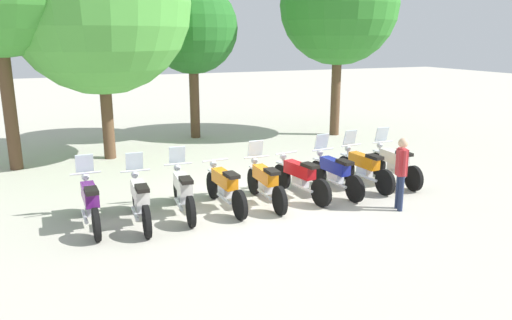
{
  "coord_description": "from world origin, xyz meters",
  "views": [
    {
      "loc": [
        -4.33,
        -9.84,
        3.74
      ],
      "look_at": [
        0.0,
        0.5,
        0.9
      ],
      "focal_mm": 34.33,
      "sensor_mm": 36.0,
      "label": 1
    }
  ],
  "objects_px": {
    "motorcycle_1": "(140,199)",
    "motorcycle_4": "(265,182)",
    "motorcycle_7": "(364,167)",
    "tree_1": "(99,3)",
    "tree_3": "(339,5)",
    "person_0": "(401,169)",
    "tree_2": "(192,29)",
    "motorcycle_0": "(90,202)",
    "motorcycle_8": "(394,163)",
    "motorcycle_2": "(183,190)",
    "motorcycle_3": "(225,186)",
    "motorcycle_5": "(300,177)",
    "motorcycle_6": "(335,172)"
  },
  "relations": [
    {
      "from": "motorcycle_1",
      "to": "motorcycle_4",
      "type": "relative_size",
      "value": 1.0
    },
    {
      "from": "motorcycle_1",
      "to": "motorcycle_7",
      "type": "distance_m",
      "value": 5.71
    },
    {
      "from": "motorcycle_7",
      "to": "tree_1",
      "type": "relative_size",
      "value": 0.3
    },
    {
      "from": "tree_3",
      "to": "motorcycle_1",
      "type": "bearing_deg",
      "value": -142.85
    },
    {
      "from": "person_0",
      "to": "tree_3",
      "type": "relative_size",
      "value": 0.23
    },
    {
      "from": "motorcycle_1",
      "to": "tree_2",
      "type": "distance_m",
      "value": 9.48
    },
    {
      "from": "motorcycle_1",
      "to": "tree_1",
      "type": "relative_size",
      "value": 0.3
    },
    {
      "from": "motorcycle_0",
      "to": "motorcycle_7",
      "type": "height_order",
      "value": "same"
    },
    {
      "from": "motorcycle_7",
      "to": "tree_1",
      "type": "bearing_deg",
      "value": 40.92
    },
    {
      "from": "motorcycle_8",
      "to": "motorcycle_4",
      "type": "bearing_deg",
      "value": 95.73
    },
    {
      "from": "motorcycle_1",
      "to": "motorcycle_2",
      "type": "bearing_deg",
      "value": -75.66
    },
    {
      "from": "tree_1",
      "to": "person_0",
      "type": "bearing_deg",
      "value": -54.09
    },
    {
      "from": "motorcycle_0",
      "to": "tree_1",
      "type": "distance_m",
      "value": 7.19
    },
    {
      "from": "motorcycle_3",
      "to": "motorcycle_4",
      "type": "distance_m",
      "value": 0.95
    },
    {
      "from": "motorcycle_8",
      "to": "motorcycle_2",
      "type": "bearing_deg",
      "value": 93.71
    },
    {
      "from": "tree_3",
      "to": "motorcycle_8",
      "type": "bearing_deg",
      "value": -107.75
    },
    {
      "from": "person_0",
      "to": "motorcycle_7",
      "type": "bearing_deg",
      "value": -81.35
    },
    {
      "from": "tree_1",
      "to": "tree_2",
      "type": "distance_m",
      "value": 4.07
    },
    {
      "from": "motorcycle_4",
      "to": "tree_3",
      "type": "height_order",
      "value": "tree_3"
    },
    {
      "from": "motorcycle_0",
      "to": "tree_3",
      "type": "relative_size",
      "value": 0.31
    },
    {
      "from": "motorcycle_2",
      "to": "person_0",
      "type": "bearing_deg",
      "value": -105.85
    },
    {
      "from": "motorcycle_4",
      "to": "motorcycle_8",
      "type": "xyz_separation_m",
      "value": [
        3.8,
        0.25,
        0.0
      ]
    },
    {
      "from": "motorcycle_2",
      "to": "tree_2",
      "type": "xyz_separation_m",
      "value": [
        2.51,
        7.89,
        3.49
      ]
    },
    {
      "from": "motorcycle_5",
      "to": "tree_3",
      "type": "bearing_deg",
      "value": -46.7
    },
    {
      "from": "motorcycle_4",
      "to": "tree_3",
      "type": "relative_size",
      "value": 0.31
    },
    {
      "from": "motorcycle_4",
      "to": "person_0",
      "type": "xyz_separation_m",
      "value": [
        2.56,
        -1.54,
        0.42
      ]
    },
    {
      "from": "motorcycle_2",
      "to": "tree_3",
      "type": "distance_m",
      "value": 10.84
    },
    {
      "from": "person_0",
      "to": "tree_2",
      "type": "bearing_deg",
      "value": -60.72
    },
    {
      "from": "motorcycle_2",
      "to": "motorcycle_8",
      "type": "xyz_separation_m",
      "value": [
        5.7,
        0.17,
        0.0
      ]
    },
    {
      "from": "tree_1",
      "to": "tree_3",
      "type": "xyz_separation_m",
      "value": [
        8.55,
        0.56,
        0.16
      ]
    },
    {
      "from": "motorcycle_3",
      "to": "motorcycle_6",
      "type": "xyz_separation_m",
      "value": [
        2.85,
        0.02,
        0.01
      ]
    },
    {
      "from": "motorcycle_0",
      "to": "tree_2",
      "type": "xyz_separation_m",
      "value": [
        4.42,
        7.89,
        3.49
      ]
    },
    {
      "from": "motorcycle_2",
      "to": "motorcycle_3",
      "type": "xyz_separation_m",
      "value": [
        0.95,
        -0.02,
        -0.01
      ]
    },
    {
      "from": "motorcycle_8",
      "to": "tree_2",
      "type": "bearing_deg",
      "value": 24.46
    },
    {
      "from": "motorcycle_1",
      "to": "tree_2",
      "type": "relative_size",
      "value": 0.39
    },
    {
      "from": "motorcycle_2",
      "to": "person_0",
      "type": "height_order",
      "value": "person_0"
    },
    {
      "from": "motorcycle_5",
      "to": "tree_1",
      "type": "distance_m",
      "value": 8.02
    },
    {
      "from": "motorcycle_3",
      "to": "motorcycle_5",
      "type": "distance_m",
      "value": 1.9
    },
    {
      "from": "motorcycle_4",
      "to": "tree_2",
      "type": "height_order",
      "value": "tree_2"
    },
    {
      "from": "motorcycle_0",
      "to": "tree_3",
      "type": "height_order",
      "value": "tree_3"
    },
    {
      "from": "motorcycle_0",
      "to": "tree_2",
      "type": "height_order",
      "value": "tree_2"
    },
    {
      "from": "motorcycle_3",
      "to": "motorcycle_5",
      "type": "height_order",
      "value": "same"
    },
    {
      "from": "motorcycle_4",
      "to": "tree_2",
      "type": "xyz_separation_m",
      "value": [
        0.61,
        7.97,
        3.49
      ]
    },
    {
      "from": "motorcycle_1",
      "to": "motorcycle_7",
      "type": "relative_size",
      "value": 1.0
    },
    {
      "from": "motorcycle_7",
      "to": "tree_3",
      "type": "height_order",
      "value": "tree_3"
    },
    {
      "from": "motorcycle_6",
      "to": "tree_2",
      "type": "distance_m",
      "value": 8.72
    },
    {
      "from": "motorcycle_2",
      "to": "tree_2",
      "type": "distance_m",
      "value": 8.99
    },
    {
      "from": "motorcycle_3",
      "to": "tree_3",
      "type": "relative_size",
      "value": 0.31
    },
    {
      "from": "motorcycle_2",
      "to": "motorcycle_8",
      "type": "relative_size",
      "value": 1.0
    },
    {
      "from": "motorcycle_7",
      "to": "person_0",
      "type": "bearing_deg",
      "value": 166.76
    }
  ]
}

